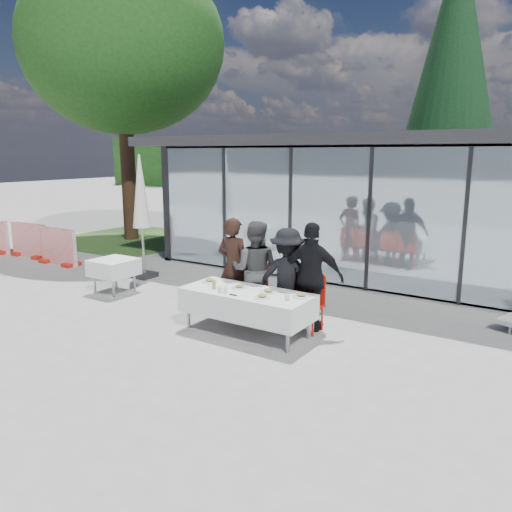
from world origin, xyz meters
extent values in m
plane|color=#9A9792|center=(0.00, 0.00, 0.00)|extent=(90.00, 90.00, 0.00)
cube|color=gray|center=(2.00, 8.00, 0.05)|extent=(14.00, 8.00, 0.10)
cube|color=black|center=(2.00, 11.90, 1.60)|extent=(14.00, 0.20, 3.20)
cube|color=black|center=(-4.90, 8.00, 1.60)|extent=(0.20, 8.00, 3.20)
cube|color=silver|center=(2.00, 4.03, 1.60)|extent=(13.60, 0.06, 3.10)
cube|color=#2D2D30|center=(2.00, 7.60, 3.32)|extent=(14.80, 8.80, 0.24)
cube|color=#262628|center=(-4.80, 4.03, 1.60)|extent=(0.08, 0.10, 3.10)
cube|color=#262628|center=(-2.86, 4.03, 1.60)|extent=(0.08, 0.10, 3.10)
cube|color=#262628|center=(-0.91, 4.03, 1.60)|extent=(0.08, 0.10, 3.10)
cube|color=#262628|center=(1.03, 4.03, 1.60)|extent=(0.08, 0.10, 3.10)
cube|color=#262628|center=(2.97, 4.03, 1.60)|extent=(0.08, 0.10, 3.10)
cube|color=#B6190C|center=(-0.50, 6.50, 0.45)|extent=(0.45, 0.45, 0.90)
cube|color=#B6190C|center=(1.00, 7.00, 0.45)|extent=(0.45, 0.45, 0.90)
cube|color=#B6190C|center=(3.50, 6.50, 0.45)|extent=(0.45, 0.45, 0.90)
cube|color=#143812|center=(-30.00, 28.00, 2.20)|extent=(6.50, 2.00, 4.40)
cube|color=#143812|center=(-22.00, 28.00, 2.20)|extent=(6.50, 2.00, 4.40)
cube|color=#143812|center=(-14.00, 28.00, 2.20)|extent=(6.50, 2.00, 4.40)
cube|color=#143812|center=(-6.00, 28.00, 2.20)|extent=(6.50, 2.00, 4.40)
cube|color=white|center=(0.26, 0.44, 0.54)|extent=(2.26, 0.96, 0.42)
cylinder|color=gray|center=(-0.74, 0.09, 0.35)|extent=(0.06, 0.06, 0.71)
cylinder|color=gray|center=(1.26, 0.09, 0.35)|extent=(0.06, 0.06, 0.71)
cylinder|color=gray|center=(-0.74, 0.79, 0.35)|extent=(0.06, 0.06, 0.71)
cylinder|color=gray|center=(1.26, 0.79, 0.35)|extent=(0.06, 0.06, 0.71)
imported|color=#301C15|center=(-0.56, 1.21, 0.93)|extent=(0.72, 0.72, 1.86)
cube|color=#B6190C|center=(-0.56, 1.10, 0.45)|extent=(0.44, 0.44, 0.05)
cube|color=#B6190C|center=(-0.56, 1.30, 0.70)|extent=(0.44, 0.04, 0.55)
cylinder|color=#B6190C|center=(-0.74, 0.92, 0.21)|extent=(0.04, 0.04, 0.43)
cylinder|color=#B6190C|center=(-0.38, 0.92, 0.21)|extent=(0.04, 0.04, 0.43)
cylinder|color=#B6190C|center=(-0.74, 1.28, 0.21)|extent=(0.04, 0.04, 0.43)
cylinder|color=#B6190C|center=(-0.38, 1.28, 0.21)|extent=(0.04, 0.04, 0.43)
imported|color=#4B4B4B|center=(-0.08, 1.21, 0.92)|extent=(1.13, 1.13, 1.83)
cube|color=#B6190C|center=(-0.08, 1.10, 0.45)|extent=(0.44, 0.44, 0.05)
cube|color=#B6190C|center=(-0.08, 1.30, 0.70)|extent=(0.44, 0.04, 0.55)
cylinder|color=#B6190C|center=(-0.26, 0.92, 0.21)|extent=(0.04, 0.04, 0.43)
cylinder|color=#B6190C|center=(0.10, 0.92, 0.21)|extent=(0.04, 0.04, 0.43)
cylinder|color=#B6190C|center=(-0.26, 1.28, 0.21)|extent=(0.04, 0.04, 0.43)
cylinder|color=#B6190C|center=(0.10, 1.28, 0.21)|extent=(0.04, 0.04, 0.43)
imported|color=black|center=(0.61, 1.21, 0.88)|extent=(1.42, 1.42, 1.75)
cube|color=#B6190C|center=(0.61, 1.10, 0.45)|extent=(0.44, 0.44, 0.05)
cube|color=#B6190C|center=(0.61, 1.30, 0.70)|extent=(0.44, 0.04, 0.55)
cylinder|color=#B6190C|center=(0.43, 0.92, 0.21)|extent=(0.04, 0.04, 0.43)
cylinder|color=#B6190C|center=(0.79, 0.92, 0.21)|extent=(0.04, 0.04, 0.43)
cylinder|color=#B6190C|center=(0.43, 1.28, 0.21)|extent=(0.04, 0.04, 0.43)
cylinder|color=#B6190C|center=(0.79, 1.28, 0.21)|extent=(0.04, 0.04, 0.43)
imported|color=black|center=(1.09, 1.21, 0.95)|extent=(1.31, 1.31, 1.89)
cube|color=#B6190C|center=(1.09, 1.10, 0.45)|extent=(0.44, 0.44, 0.05)
cube|color=#B6190C|center=(1.09, 1.30, 0.70)|extent=(0.44, 0.04, 0.55)
cylinder|color=#B6190C|center=(0.91, 0.92, 0.21)|extent=(0.04, 0.04, 0.43)
cylinder|color=#B6190C|center=(1.27, 0.92, 0.21)|extent=(0.04, 0.04, 0.43)
cylinder|color=#B6190C|center=(0.91, 1.28, 0.21)|extent=(0.04, 0.04, 0.43)
cylinder|color=#B6190C|center=(1.27, 1.28, 0.21)|extent=(0.04, 0.04, 0.43)
cylinder|color=white|center=(-0.64, 0.58, 0.76)|extent=(0.29, 0.29, 0.01)
ellipsoid|color=#AF9446|center=(-0.64, 0.58, 0.79)|extent=(0.15, 0.15, 0.05)
cylinder|color=white|center=(0.05, 0.53, 0.76)|extent=(0.29, 0.29, 0.01)
ellipsoid|color=#47712A|center=(0.05, 0.53, 0.79)|extent=(0.15, 0.15, 0.05)
cylinder|color=white|center=(0.62, 0.56, 0.76)|extent=(0.29, 0.29, 0.01)
ellipsoid|color=#AF9446|center=(0.62, 0.56, 0.79)|extent=(0.15, 0.15, 0.05)
cylinder|color=white|center=(1.20, 0.64, 0.76)|extent=(0.29, 0.29, 0.01)
ellipsoid|color=#47712A|center=(1.20, 0.64, 0.79)|extent=(0.15, 0.15, 0.05)
cylinder|color=white|center=(0.70, 0.24, 0.76)|extent=(0.29, 0.29, 0.01)
ellipsoid|color=#47712A|center=(0.70, 0.24, 0.79)|extent=(0.15, 0.15, 0.05)
cylinder|color=#7AA946|center=(-0.29, 0.26, 0.82)|extent=(0.06, 0.06, 0.15)
cylinder|color=silver|center=(0.04, 0.15, 0.80)|extent=(0.07, 0.07, 0.10)
cylinder|color=silver|center=(1.10, 0.35, 0.80)|extent=(0.07, 0.07, 0.10)
cylinder|color=silver|center=(-0.04, 0.10, 0.80)|extent=(0.07, 0.07, 0.10)
cube|color=black|center=(0.22, 0.11, 0.76)|extent=(0.14, 0.03, 0.01)
cube|color=white|center=(-3.65, 0.98, 0.56)|extent=(0.86, 0.86, 0.36)
cylinder|color=gray|center=(-3.95, 0.68, 0.36)|extent=(0.05, 0.05, 0.72)
cylinder|color=gray|center=(-3.35, 0.68, 0.36)|extent=(0.05, 0.05, 0.72)
cylinder|color=gray|center=(-3.95, 1.28, 0.36)|extent=(0.05, 0.05, 0.72)
cylinder|color=gray|center=(-3.35, 1.28, 0.36)|extent=(0.05, 0.05, 0.72)
cube|color=black|center=(-4.07, 2.29, 0.06)|extent=(0.50, 0.50, 0.12)
cylinder|color=gray|center=(-4.07, 2.29, 1.35)|extent=(0.06, 0.06, 2.70)
cone|color=white|center=(-4.07, 2.29, 2.13)|extent=(0.44, 0.44, 1.75)
cube|color=red|center=(-7.12, 2.06, 0.50)|extent=(1.40, 0.12, 1.00)
cube|color=#B6190C|center=(-7.62, 2.06, 0.05)|extent=(0.30, 0.45, 0.10)
cube|color=#B6190C|center=(-6.62, 2.06, 0.05)|extent=(0.30, 0.45, 0.10)
cube|color=red|center=(-8.72, 2.21, 0.50)|extent=(1.40, 0.22, 1.00)
cube|color=#B6190C|center=(-9.22, 2.21, 0.05)|extent=(0.30, 0.45, 0.10)
cube|color=#B6190C|center=(-8.22, 2.21, 0.05)|extent=(0.30, 0.45, 0.10)
cube|color=#B6190C|center=(-9.82, 2.06, 0.05)|extent=(0.30, 0.45, 0.10)
cylinder|color=silver|center=(4.04, 2.85, 0.07)|extent=(0.04, 0.04, 0.14)
cylinder|color=#382316|center=(-8.50, 6.00, 2.20)|extent=(0.50, 0.50, 4.40)
ellipsoid|color=#143812|center=(-8.50, 6.00, 6.50)|extent=(7.04, 6.40, 5.76)
cylinder|color=#382316|center=(0.50, 13.00, 1.00)|extent=(0.44, 0.44, 2.00)
cone|color=black|center=(0.50, 13.00, 6.00)|extent=(4.00, 4.00, 9.00)
cube|color=#385926|center=(-8.50, 6.00, 0.01)|extent=(5.00, 5.00, 0.02)
camera|label=1|loc=(4.83, -6.25, 3.04)|focal=35.00mm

